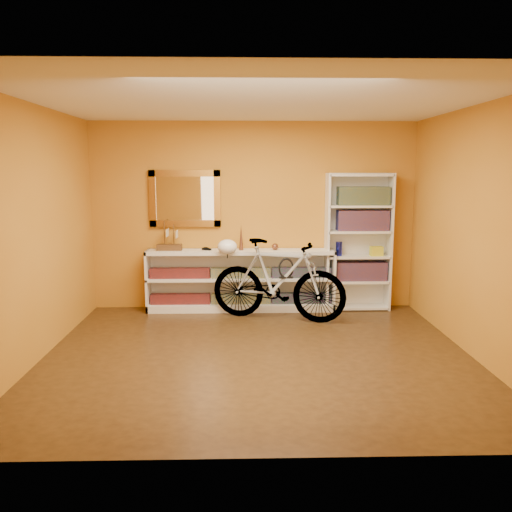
{
  "coord_description": "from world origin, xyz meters",
  "views": [
    {
      "loc": [
        -0.16,
        -5.25,
        1.93
      ],
      "look_at": [
        0.0,
        0.7,
        0.95
      ],
      "focal_mm": 36.43,
      "sensor_mm": 36.0,
      "label": 1
    }
  ],
  "objects_px": {
    "bookcase": "(358,242)",
    "helmet": "(227,247)",
    "console_unit": "(241,280)",
    "bicycle": "(278,280)"
  },
  "relations": [
    {
      "from": "console_unit",
      "to": "bookcase",
      "type": "distance_m",
      "value": 1.71
    },
    {
      "from": "console_unit",
      "to": "bookcase",
      "type": "height_order",
      "value": "bookcase"
    },
    {
      "from": "bicycle",
      "to": "helmet",
      "type": "height_order",
      "value": "bicycle"
    },
    {
      "from": "bicycle",
      "to": "helmet",
      "type": "bearing_deg",
      "value": 90.0
    },
    {
      "from": "bookcase",
      "to": "bicycle",
      "type": "bearing_deg",
      "value": -155.64
    },
    {
      "from": "bookcase",
      "to": "helmet",
      "type": "distance_m",
      "value": 1.83
    },
    {
      "from": "bicycle",
      "to": "helmet",
      "type": "relative_size",
      "value": 6.92
    },
    {
      "from": "bookcase",
      "to": "helmet",
      "type": "xyz_separation_m",
      "value": [
        -1.81,
        -0.31,
        -0.01
      ]
    },
    {
      "from": "console_unit",
      "to": "helmet",
      "type": "relative_size",
      "value": 9.93
    },
    {
      "from": "console_unit",
      "to": "bicycle",
      "type": "height_order",
      "value": "bicycle"
    }
  ]
}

